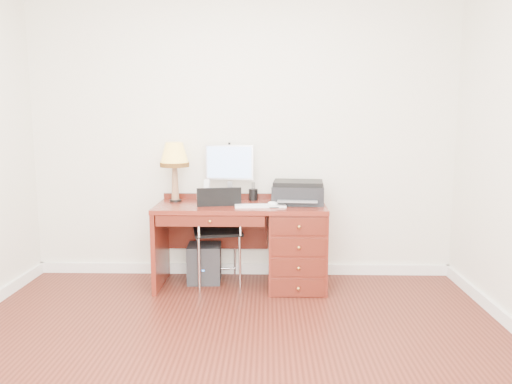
{
  "coord_description": "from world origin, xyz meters",
  "views": [
    {
      "loc": [
        0.24,
        -2.97,
        1.51
      ],
      "look_at": [
        0.14,
        1.2,
        0.89
      ],
      "focal_mm": 35.0,
      "sensor_mm": 36.0,
      "label": 1
    }
  ],
  "objects_px": {
    "monitor": "(229,165)",
    "leg_lamp": "(174,158)",
    "printer": "(298,192)",
    "equipment_box": "(204,263)",
    "phone": "(207,195)",
    "chair": "(217,225)",
    "desk": "(277,241)"
  },
  "relations": [
    {
      "from": "monitor",
      "to": "leg_lamp",
      "type": "distance_m",
      "value": 0.5
    },
    {
      "from": "monitor",
      "to": "printer",
      "type": "distance_m",
      "value": 0.69
    },
    {
      "from": "equipment_box",
      "to": "phone",
      "type": "bearing_deg",
      "value": 44.94
    },
    {
      "from": "printer",
      "to": "equipment_box",
      "type": "distance_m",
      "value": 1.09
    },
    {
      "from": "phone",
      "to": "equipment_box",
      "type": "distance_m",
      "value": 0.64
    },
    {
      "from": "leg_lamp",
      "to": "equipment_box",
      "type": "distance_m",
      "value": 1.01
    },
    {
      "from": "chair",
      "to": "printer",
      "type": "bearing_deg",
      "value": -7.75
    },
    {
      "from": "monitor",
      "to": "chair",
      "type": "bearing_deg",
      "value": -111.19
    },
    {
      "from": "desk",
      "to": "phone",
      "type": "height_order",
      "value": "phone"
    },
    {
      "from": "monitor",
      "to": "printer",
      "type": "relative_size",
      "value": 1.07
    },
    {
      "from": "monitor",
      "to": "leg_lamp",
      "type": "relative_size",
      "value": 0.96
    },
    {
      "from": "phone",
      "to": "leg_lamp",
      "type": "bearing_deg",
      "value": -170.87
    },
    {
      "from": "chair",
      "to": "monitor",
      "type": "bearing_deg",
      "value": 51.51
    },
    {
      "from": "desk",
      "to": "printer",
      "type": "height_order",
      "value": "printer"
    },
    {
      "from": "monitor",
      "to": "printer",
      "type": "xyz_separation_m",
      "value": [
        0.63,
        -0.16,
        -0.23
      ]
    },
    {
      "from": "printer",
      "to": "chair",
      "type": "distance_m",
      "value": 0.79
    },
    {
      "from": "leg_lamp",
      "to": "chair",
      "type": "height_order",
      "value": "leg_lamp"
    },
    {
      "from": "monitor",
      "to": "chair",
      "type": "xyz_separation_m",
      "value": [
        -0.1,
        -0.2,
        -0.52
      ]
    },
    {
      "from": "printer",
      "to": "leg_lamp",
      "type": "distance_m",
      "value": 1.16
    },
    {
      "from": "chair",
      "to": "leg_lamp",
      "type": "bearing_deg",
      "value": 154.86
    },
    {
      "from": "leg_lamp",
      "to": "chair",
      "type": "relative_size",
      "value": 0.59
    },
    {
      "from": "printer",
      "to": "chair",
      "type": "xyz_separation_m",
      "value": [
        -0.73,
        -0.04,
        -0.3
      ]
    },
    {
      "from": "monitor",
      "to": "equipment_box",
      "type": "xyz_separation_m",
      "value": [
        -0.23,
        -0.12,
        -0.9
      ]
    },
    {
      "from": "chair",
      "to": "phone",
      "type": "bearing_deg",
      "value": 122.82
    },
    {
      "from": "printer",
      "to": "desk",
      "type": "bearing_deg",
      "value": -157.07
    },
    {
      "from": "monitor",
      "to": "leg_lamp",
      "type": "bearing_deg",
      "value": -162.34
    },
    {
      "from": "printer",
      "to": "leg_lamp",
      "type": "relative_size",
      "value": 0.89
    },
    {
      "from": "monitor",
      "to": "chair",
      "type": "relative_size",
      "value": 0.57
    },
    {
      "from": "desk",
      "to": "equipment_box",
      "type": "xyz_separation_m",
      "value": [
        -0.67,
        0.1,
        -0.24
      ]
    },
    {
      "from": "printer",
      "to": "phone",
      "type": "bearing_deg",
      "value": -179.69
    },
    {
      "from": "phone",
      "to": "equipment_box",
      "type": "height_order",
      "value": "phone"
    },
    {
      "from": "desk",
      "to": "monitor",
      "type": "bearing_deg",
      "value": 153.62
    }
  ]
}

